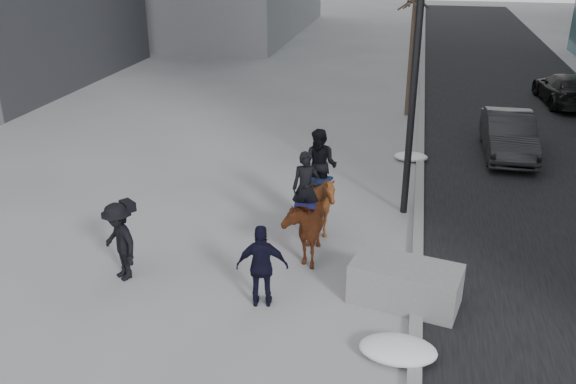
% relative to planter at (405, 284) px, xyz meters
% --- Properties ---
extents(ground, '(120.00, 120.00, 0.00)m').
position_rel_planter_xyz_m(ground, '(-2.75, 0.46, -0.43)').
color(ground, gray).
rests_on(ground, ground).
extents(road, '(8.00, 90.00, 0.01)m').
position_rel_planter_xyz_m(road, '(4.25, 10.46, -0.42)').
color(road, black).
rests_on(road, ground).
extents(curb, '(0.25, 90.00, 0.12)m').
position_rel_planter_xyz_m(curb, '(0.25, 10.46, -0.37)').
color(curb, gray).
rests_on(curb, ground).
extents(planter, '(2.32, 1.51, 0.85)m').
position_rel_planter_xyz_m(planter, '(0.00, 0.00, 0.00)').
color(planter, gray).
rests_on(planter, ground).
extents(car_near, '(1.51, 4.31, 1.42)m').
position_rel_planter_xyz_m(car_near, '(3.07, 9.71, 0.28)').
color(car_near, black).
rests_on(car_near, ground).
extents(car_far, '(2.24, 4.74, 1.34)m').
position_rel_planter_xyz_m(car_far, '(6.28, 17.06, 0.24)').
color(car_far, black).
rests_on(car_far, ground).
extents(tree_near, '(1.20, 1.20, 5.56)m').
position_rel_planter_xyz_m(tree_near, '(-0.35, 13.95, 2.35)').
color(tree_near, '#382B21').
rests_on(tree_near, ground).
extents(tree_far, '(1.20, 1.20, 4.58)m').
position_rel_planter_xyz_m(tree_far, '(-0.35, 21.60, 1.86)').
color(tree_far, '#34251E').
rests_on(tree_far, ground).
extents(mounted_left, '(1.07, 1.99, 2.47)m').
position_rel_planter_xyz_m(mounted_left, '(-2.35, 1.53, 0.49)').
color(mounted_left, '#4F1D0F').
rests_on(mounted_left, ground).
extents(mounted_right, '(1.71, 1.84, 2.63)m').
position_rel_planter_xyz_m(mounted_right, '(-2.21, 2.75, 0.63)').
color(mounted_right, '#502B10').
rests_on(mounted_right, ground).
extents(feeder, '(1.09, 0.94, 1.75)m').
position_rel_planter_xyz_m(feeder, '(-2.79, -0.66, 0.45)').
color(feeder, black).
rests_on(feeder, ground).
extents(camera_crew, '(1.30, 1.20, 1.75)m').
position_rel_planter_xyz_m(camera_crew, '(-6.00, -0.27, 0.46)').
color(camera_crew, black).
rests_on(camera_crew, ground).
extents(lamppost, '(0.25, 0.99, 9.09)m').
position_rel_planter_xyz_m(lamppost, '(-0.15, 4.34, 4.57)').
color(lamppost, black).
rests_on(lamppost, ground).
extents(snow_piles, '(1.38, 11.06, 0.35)m').
position_rel_planter_xyz_m(snow_piles, '(-0.05, 1.61, -0.26)').
color(snow_piles, white).
rests_on(snow_piles, ground).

